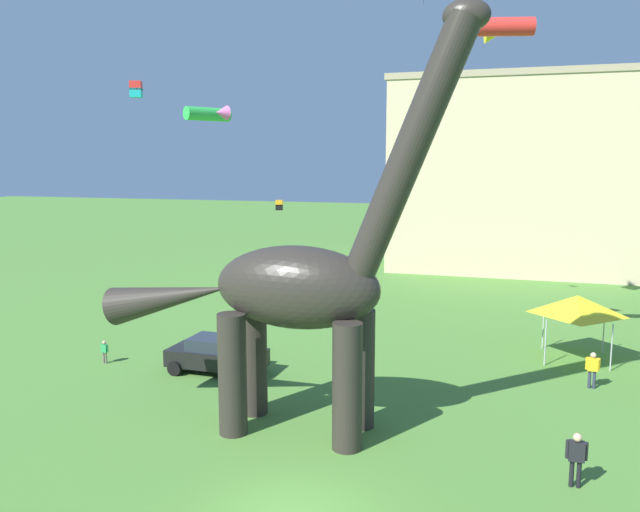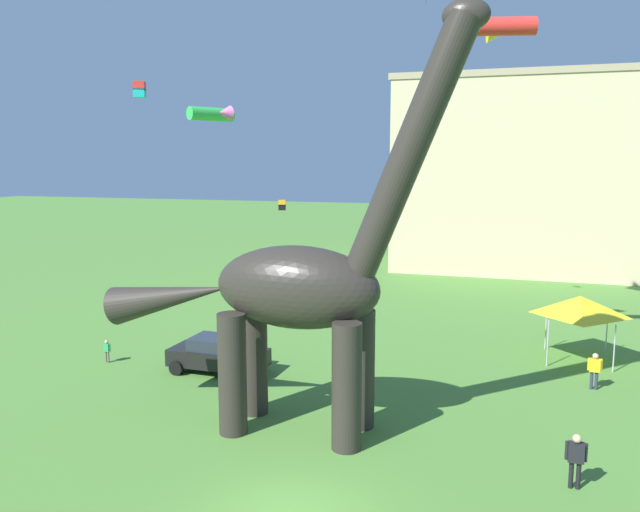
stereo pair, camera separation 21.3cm
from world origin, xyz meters
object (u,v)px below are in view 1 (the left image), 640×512
Objects in this scene: kite_high_left at (499,28)px; parked_sedan_left at (217,354)px; person_vendor_side at (593,367)px; kite_trailing at (136,89)px; kite_mid_right at (279,205)px; dinosaur_sculpture at (295,287)px; kite_mid_left at (211,114)px; person_photographer at (576,455)px; festival_canopy_tent at (577,305)px; person_near_flyer at (105,350)px.

parked_sedan_left is at bearing -162.92° from kite_high_left.
kite_high_left is at bearing 51.67° from person_vendor_side.
kite_mid_right is (7.71, 2.47, -6.60)m from kite_trailing.
kite_trailing is (-14.16, 13.09, 8.15)m from dinosaur_sculpture.
person_vendor_side is at bearing -23.06° from kite_mid_left.
person_photographer is 0.50× the size of festival_canopy_tent.
parked_sedan_left is 2.68× the size of person_photographer.
kite_mid_left is at bearing 154.01° from kite_high_left.
person_photographer is at bearing 16.42° from dinosaur_sculpture.
person_vendor_side is 0.49× the size of kite_mid_left.
kite_trailing reaches higher than parked_sedan_left.
kite_mid_left is (-5.89, 11.66, 11.05)m from parked_sedan_left.
dinosaur_sculpture reaches higher than kite_trailing.
kite_high_left is (16.47, 3.75, 13.63)m from person_near_flyer.
parked_sedan_left is 17.11m from kite_mid_left.
person_photographer is at bearing 10.56° from person_near_flyer.
person_photographer is (19.34, -5.54, 0.33)m from person_near_flyer.
festival_canopy_tent is at bearing -13.88° from kite_mid_left.
person_near_flyer is 0.33× the size of festival_canopy_tent.
parked_sedan_left is 1.34× the size of festival_canopy_tent.
dinosaur_sculpture is 23.24× the size of kite_mid_right.
person_near_flyer is 20.12m from person_photographer.
dinosaur_sculpture is 13.00m from person_vendor_side.
person_photographer is 16.48m from kite_high_left.
parked_sedan_left reaches higher than person_vendor_side.
dinosaur_sculpture is at bearing -40.00° from parked_sedan_left.
dinosaur_sculpture is 20.93m from kite_trailing.
kite_high_left is 19.01m from kite_mid_left.
person_photographer is at bearing -72.83° from kite_high_left.
person_photographer is 12.55m from festival_canopy_tent.
dinosaur_sculpture reaches higher than parked_sedan_left.
dinosaur_sculpture is at bearing 4.97° from person_near_flyer.
dinosaur_sculpture is 3.22× the size of parked_sedan_left.
person_photographer is 2.70× the size of kite_mid_right.
person_photographer reaches higher than parked_sedan_left.
festival_canopy_tent is (0.96, 12.42, 1.59)m from person_photographer.
parked_sedan_left is at bearing 164.00° from dinosaur_sculpture.
kite_high_left reaches higher than kite_trailing.
person_vendor_side is at bearing -9.86° from kite_high_left.
person_near_flyer is 15.71m from kite_trailing.
person_vendor_side is (20.64, 3.02, 0.27)m from person_near_flyer.
person_vendor_side is 14.02m from kite_high_left.
kite_high_left is (20.03, -5.15, 1.19)m from kite_trailing.
person_photographer is 1.75× the size of kite_trailing.
kite_trailing is 0.34× the size of kite_high_left.
dinosaur_sculpture is at bearing -55.64° from kite_mid_left.
parked_sedan_left is at bearing -83.45° from kite_mid_right.
festival_canopy_tent is 12.72m from kite_high_left.
kite_mid_left is (3.09, 3.12, -1.22)m from kite_trailing.
dinosaur_sculpture is at bearing -42.74° from kite_trailing.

